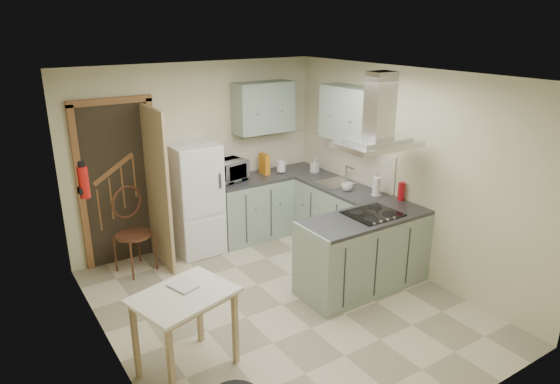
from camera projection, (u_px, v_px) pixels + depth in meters
floor at (282, 305)px, 5.56m from camera, size 4.20×4.20×0.00m
ceiling at (283, 76)px, 4.74m from camera, size 4.20×4.20×0.00m
back_wall at (198, 156)px, 6.81m from camera, size 3.60×0.00×3.60m
left_wall at (105, 239)px, 4.22m from camera, size 0.00×4.20×4.20m
right_wall at (405, 172)px, 6.08m from camera, size 0.00×4.20×4.20m
doorway at (119, 184)px, 6.28m from camera, size 1.10×0.12×2.10m
fridge at (195, 199)px, 6.63m from camera, size 0.60×0.60×1.50m
counter_back at (252, 207)px, 7.18m from camera, size 1.08×0.60×0.90m
counter_right at (327, 210)px, 7.08m from camera, size 0.60×1.95×0.90m
splashback at (259, 153)px, 7.33m from camera, size 1.68×0.02×0.50m
wall_cabinet_back at (263, 107)px, 6.97m from camera, size 0.85×0.35×0.70m
wall_cabinet_right at (351, 114)px, 6.47m from camera, size 0.35×0.90×0.70m
peninsula at (364, 252)px, 5.80m from camera, size 1.55×0.65×0.90m
hob at (373, 214)px, 5.70m from camera, size 0.58×0.50×0.01m
extractor_hood at (377, 144)px, 5.44m from camera, size 0.90×0.55×0.10m
sink at (336, 183)px, 6.79m from camera, size 0.45×0.40×0.01m
fire_extinguisher at (84, 182)px, 4.88m from camera, size 0.10×0.10×0.32m
drop_leaf_table at (186, 332)px, 4.41m from camera, size 0.97×0.82×0.78m
bentwood_chair at (134, 235)px, 6.16m from camera, size 0.55×0.55×0.98m
microwave at (227, 171)px, 6.84m from camera, size 0.58×0.45×0.29m
kettle at (281, 166)px, 7.24m from camera, size 0.14×0.14×0.19m
cereal_box at (264, 164)px, 7.17m from camera, size 0.08×0.20×0.29m
soap_bottle at (315, 165)px, 7.25m from camera, size 0.12×0.12×0.21m
paper_towel at (376, 186)px, 6.27m from camera, size 0.13×0.13×0.25m
cup at (347, 187)px, 6.47m from camera, size 0.18×0.18×0.11m
red_bottle at (401, 191)px, 6.12m from camera, size 0.09×0.09×0.23m
book at (174, 285)px, 4.31m from camera, size 0.25×0.30×0.11m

